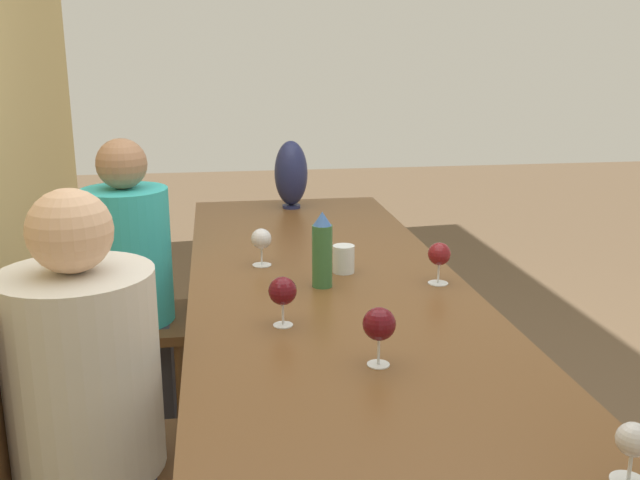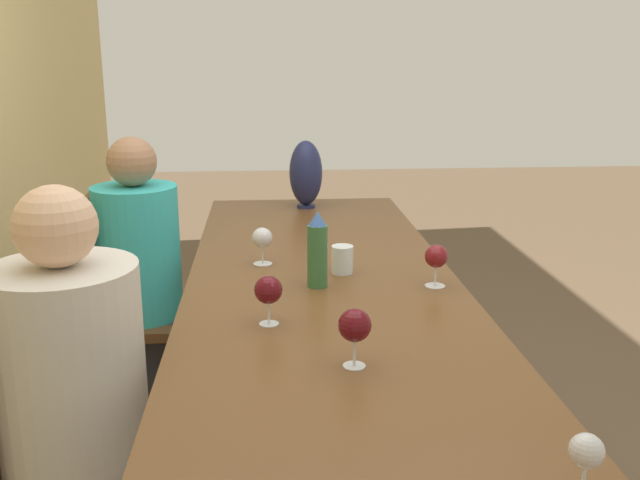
% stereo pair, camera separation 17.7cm
% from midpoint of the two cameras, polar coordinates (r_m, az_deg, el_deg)
% --- Properties ---
extents(dining_table, '(2.87, 0.92, 0.77)m').
position_cam_midpoint_polar(dining_table, '(2.34, -1.29, -5.49)').
color(dining_table, brown).
rests_on(dining_table, ground_plane).
extents(water_bottle, '(0.07, 0.07, 0.25)m').
position_cam_midpoint_polar(water_bottle, '(2.31, -2.02, -0.87)').
color(water_bottle, '#336638').
rests_on(water_bottle, dining_table).
extents(water_tumbler, '(0.08, 0.08, 0.10)m').
position_cam_midpoint_polar(water_tumbler, '(2.47, -0.15, -1.55)').
color(water_tumbler, silver).
rests_on(water_tumbler, dining_table).
extents(vase, '(0.16, 0.16, 0.33)m').
position_cam_midpoint_polar(vase, '(3.47, -3.80, 5.31)').
color(vase, '#1E234C').
rests_on(vase, dining_table).
extents(wine_glass_0, '(0.08, 0.08, 0.15)m').
position_cam_midpoint_polar(wine_glass_0, '(1.74, 1.84, -6.84)').
color(wine_glass_0, silver).
rests_on(wine_glass_0, dining_table).
extents(wine_glass_1, '(0.08, 0.08, 0.14)m').
position_cam_midpoint_polar(wine_glass_1, '(2.36, 7.43, -1.23)').
color(wine_glass_1, silver).
rests_on(wine_glass_1, dining_table).
extents(wine_glass_2, '(0.07, 0.07, 0.14)m').
position_cam_midpoint_polar(wine_glass_2, '(2.56, -6.70, -0.00)').
color(wine_glass_2, silver).
rests_on(wine_glass_2, dining_table).
extents(wine_glass_3, '(0.07, 0.07, 0.12)m').
position_cam_midpoint_polar(wine_glass_3, '(1.39, 20.36, -14.98)').
color(wine_glass_3, silver).
rests_on(wine_glass_3, dining_table).
extents(wine_glass_4, '(0.08, 0.08, 0.14)m').
position_cam_midpoint_polar(wine_glass_4, '(1.99, -5.57, -4.17)').
color(wine_glass_4, silver).
rests_on(wine_glass_4, dining_table).
extents(chair_near, '(0.44, 0.44, 0.94)m').
position_cam_midpoint_polar(chair_near, '(2.12, -22.38, -15.34)').
color(chair_near, brown).
rests_on(chair_near, ground_plane).
extents(chair_far, '(0.44, 0.44, 0.94)m').
position_cam_midpoint_polar(chair_far, '(3.08, -17.82, -5.28)').
color(chair_far, brown).
rests_on(chair_far, ground_plane).
extents(person_near, '(0.40, 0.40, 1.20)m').
position_cam_midpoint_polar(person_near, '(2.03, -20.21, -12.11)').
color(person_near, '#2D2D38').
rests_on(person_near, ground_plane).
extents(person_far, '(0.34, 0.34, 1.19)m').
position_cam_midpoint_polar(person_far, '(3.02, -16.37, -2.74)').
color(person_far, '#2D2D38').
rests_on(person_far, ground_plane).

